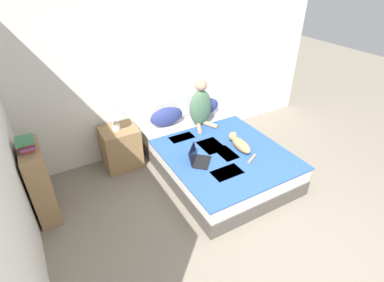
{
  "coord_description": "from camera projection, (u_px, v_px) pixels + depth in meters",
  "views": [
    {
      "loc": [
        -1.92,
        -1.0,
        2.77
      ],
      "look_at": [
        -0.34,
        1.75,
        0.78
      ],
      "focal_mm": 28.0,
      "sensor_mm": 36.0,
      "label": 1
    }
  ],
  "objects": [
    {
      "name": "wall_back",
      "position": [
        169.0,
        68.0,
        4.59
      ],
      "size": [
        5.54,
        0.05,
        2.55
      ],
      "color": "silver",
      "rests_on": "ground_plane"
    },
    {
      "name": "bookshelf",
      "position": [
        40.0,
        183.0,
        3.54
      ],
      "size": [
        0.23,
        0.61,
        0.95
      ],
      "color": "#99754C",
      "rests_on": "ground_plane"
    },
    {
      "name": "ground_plane",
      "position": [
        307.0,
        277.0,
        3.02
      ],
      "size": [
        16.0,
        16.0,
        0.0
      ],
      "primitive_type": "plane",
      "color": "gray"
    },
    {
      "name": "pillow_far",
      "position": [
        204.0,
        107.0,
        5.03
      ],
      "size": [
        0.55,
        0.22,
        0.3
      ],
      "color": "navy",
      "rests_on": "bed"
    },
    {
      "name": "person_sitting",
      "position": [
        201.0,
        106.0,
        4.64
      ],
      "size": [
        0.38,
        0.37,
        0.77
      ],
      "color": "#476B4C",
      "rests_on": "bed"
    },
    {
      "name": "table_lamp",
      "position": [
        113.0,
        110.0,
        4.12
      ],
      "size": [
        0.27,
        0.27,
        0.45
      ],
      "color": "beige",
      "rests_on": "nightstand"
    },
    {
      "name": "pillow_near",
      "position": [
        167.0,
        117.0,
        4.74
      ],
      "size": [
        0.55,
        0.22,
        0.3
      ],
      "color": "navy",
      "rests_on": "bed"
    },
    {
      "name": "nightstand",
      "position": [
        121.0,
        147.0,
        4.46
      ],
      "size": [
        0.52,
        0.48,
        0.63
      ],
      "color": "#937047",
      "rests_on": "ground_plane"
    },
    {
      "name": "laptop_open",
      "position": [
        199.0,
        159.0,
        3.93
      ],
      "size": [
        0.39,
        0.39,
        0.22
      ],
      "rotation": [
        0.0,
        0.0,
        0.82
      ],
      "color": "black",
      "rests_on": "bed"
    },
    {
      "name": "wall_side",
      "position": [
        3.0,
        165.0,
        2.49
      ],
      "size": [
        0.05,
        4.04,
        2.55
      ],
      "color": "silver",
      "rests_on": "ground_plane"
    },
    {
      "name": "book_stack_top",
      "position": [
        26.0,
        144.0,
        3.24
      ],
      "size": [
        0.19,
        0.24,
        0.13
      ],
      "color": "#B24238",
      "rests_on": "bookshelf"
    },
    {
      "name": "bed",
      "position": [
        217.0,
        159.0,
        4.39
      ],
      "size": [
        1.6,
        2.13,
        0.43
      ],
      "color": "#4C4742",
      "rests_on": "ground_plane"
    },
    {
      "name": "cat_tabby",
      "position": [
        240.0,
        144.0,
        4.19
      ],
      "size": [
        0.21,
        0.61,
        0.18
      ],
      "rotation": [
        0.0,
        0.0,
        1.51
      ],
      "color": "tan",
      "rests_on": "bed"
    }
  ]
}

